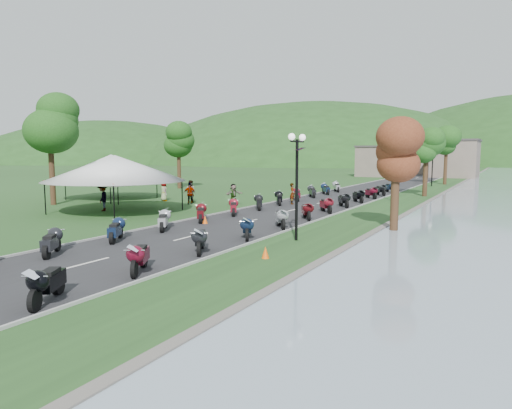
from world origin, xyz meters
The scene contains 12 objects.
road centered at (0.00, 40.00, 0.01)m, with size 7.00×120.00×0.02m, color #29292B.
hills_backdrop centered at (0.00, 200.00, 0.00)m, with size 360.00×120.00×76.00m, color #285621, non-canonical shape.
far_building centered at (-2.00, 85.00, 2.50)m, with size 18.00×16.00×5.00m, color #76675C.
moto_row_left centered at (-2.36, 22.18, 0.55)m, with size 2.60×46.94×1.10m, color #331411, non-canonical shape.
moto_row_right centered at (2.63, 24.63, 0.55)m, with size 2.60×46.36×1.10m, color #331411, non-canonical shape.
vendor_tent_main centered at (-10.28, 21.17, 2.00)m, with size 6.49×6.49×4.00m, color silver, non-canonical shape.
vendor_tent_side centered at (-17.54, 27.56, 2.00)m, with size 5.56×5.56×4.00m, color silver, non-canonical shape.
tree_park_left centered at (-18.21, 21.99, 5.43)m, with size 3.91×3.91×10.87m, color #26601D, non-canonical shape.
tree_lakeside centered at (8.37, 23.29, 3.44)m, with size 2.47×2.47×6.87m, color #26601D, non-canonical shape.
pedestrian_a centered at (-9.68, 28.81, 0.00)m, with size 0.62×0.45×1.69m, color slate.
pedestrian_b centered at (-9.62, 28.71, 0.00)m, with size 0.91×0.50×1.87m, color slate.
pedestrian_c centered at (-11.69, 21.22, 0.00)m, with size 1.25×0.52×1.94m, color slate.
Camera 1 is at (13.93, -1.57, 4.21)m, focal length 32.00 mm.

